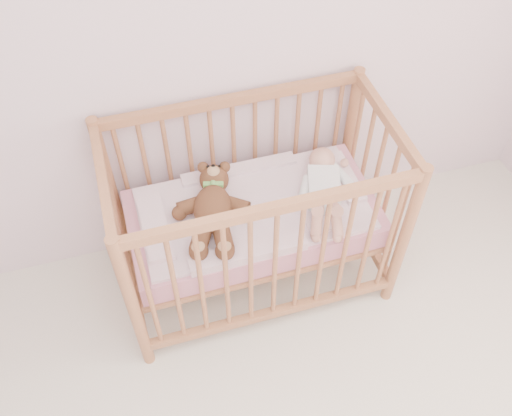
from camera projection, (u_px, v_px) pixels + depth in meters
name	position (u px, v px, depth m)	size (l,w,h in m)	color
wall_back	(187.00, 27.00, 2.40)	(4.00, 0.02, 2.70)	silver
crib	(253.00, 216.00, 2.83)	(1.36, 0.76, 1.00)	#B3774C
mattress	(253.00, 218.00, 2.84)	(1.22, 0.62, 0.13)	pink
blanket	(253.00, 208.00, 2.78)	(1.10, 0.58, 0.06)	pink
baby	(324.00, 186.00, 2.78)	(0.29, 0.59, 0.14)	white
teddy_bear	(213.00, 209.00, 2.67)	(0.41, 0.58, 0.16)	brown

